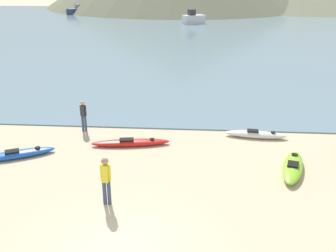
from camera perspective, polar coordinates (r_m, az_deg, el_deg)
bay_water at (r=53.39m, az=2.17°, el=13.79°), size 160.00×70.00×0.06m
kayak_on_sand_0 at (r=16.07m, az=17.66°, el=-5.69°), size 1.51×2.96×0.40m
kayak_on_sand_1 at (r=17.61m, az=-5.45°, el=-2.40°), size 3.54×1.16×0.32m
kayak_on_sand_2 at (r=18.80m, az=12.59°, el=-1.18°), size 2.90×0.89×0.35m
kayak_on_sand_4 at (r=17.59m, az=-21.13°, el=-3.83°), size 3.09×2.00×0.34m
person_near_foreground at (r=13.06m, az=-9.01°, el=-7.48°), size 0.35×0.24×1.71m
person_near_waterline at (r=19.25m, az=-12.18°, el=1.72°), size 0.31×0.22×1.54m
moored_boat_2 at (r=75.56m, az=-12.98°, el=16.04°), size 2.98×4.63×1.66m
moored_boat_3 at (r=59.81m, az=3.69°, el=15.31°), size 3.45×2.70×2.01m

